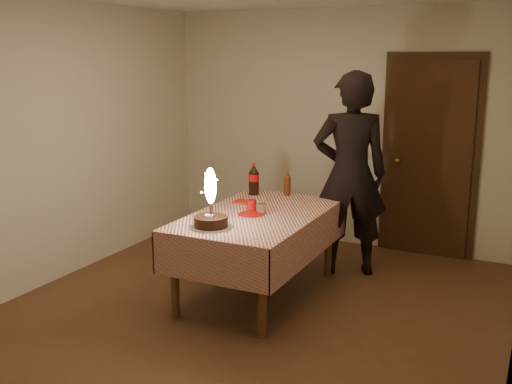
# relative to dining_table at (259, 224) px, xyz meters

# --- Properties ---
(ground) EXTENTS (4.00, 4.50, 0.01)m
(ground) POSITION_rel_dining_table_xyz_m (0.11, -0.41, -0.65)
(ground) COLOR brown
(ground) RESTS_ON ground
(room_shell) EXTENTS (4.04, 4.54, 2.62)m
(room_shell) POSITION_rel_dining_table_xyz_m (0.14, -0.34, 1.00)
(room_shell) COLOR beige
(room_shell) RESTS_ON ground
(dining_table) EXTENTS (1.02, 1.72, 0.75)m
(dining_table) POSITION_rel_dining_table_xyz_m (0.00, 0.00, 0.00)
(dining_table) COLOR brown
(dining_table) RESTS_ON ground
(birthday_cake) EXTENTS (0.34, 0.34, 0.48)m
(birthday_cake) POSITION_rel_dining_table_xyz_m (-0.15, -0.56, 0.22)
(birthday_cake) COLOR white
(birthday_cake) RESTS_ON dining_table
(red_plate) EXTENTS (0.22, 0.22, 0.01)m
(red_plate) POSITION_rel_dining_table_xyz_m (-0.03, -0.08, 0.10)
(red_plate) COLOR #B8100C
(red_plate) RESTS_ON dining_table
(red_cup) EXTENTS (0.08, 0.08, 0.10)m
(red_cup) POSITION_rel_dining_table_xyz_m (-0.09, 0.05, 0.15)
(red_cup) COLOR red
(red_cup) RESTS_ON dining_table
(clear_cup) EXTENTS (0.07, 0.07, 0.09)m
(clear_cup) POSITION_rel_dining_table_xyz_m (0.03, -0.00, 0.15)
(clear_cup) COLOR white
(clear_cup) RESTS_ON dining_table
(napkin_stack) EXTENTS (0.15, 0.15, 0.02)m
(napkin_stack) POSITION_rel_dining_table_xyz_m (-0.29, 0.27, 0.11)
(napkin_stack) COLOR red
(napkin_stack) RESTS_ON dining_table
(cola_bottle) EXTENTS (0.10, 0.10, 0.32)m
(cola_bottle) POSITION_rel_dining_table_xyz_m (-0.35, 0.62, 0.25)
(cola_bottle) COLOR black
(cola_bottle) RESTS_ON dining_table
(amber_bottle_left) EXTENTS (0.06, 0.06, 0.25)m
(amber_bottle_left) POSITION_rel_dining_table_xyz_m (-0.04, 0.73, 0.22)
(amber_bottle_left) COLOR #602810
(amber_bottle_left) RESTS_ON dining_table
(photographer) EXTENTS (0.84, 0.72, 1.96)m
(photographer) POSITION_rel_dining_table_xyz_m (0.53, 0.90, 0.33)
(photographer) COLOR black
(photographer) RESTS_ON ground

